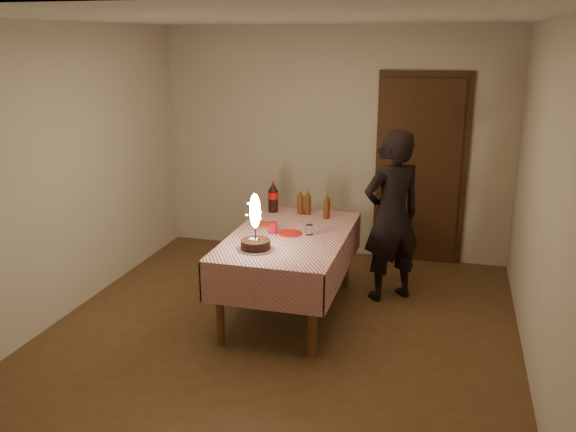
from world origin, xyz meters
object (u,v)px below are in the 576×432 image
Objects in this scene: clear_cup at (309,230)px; photographer at (392,216)px; amber_bottle_mid at (308,203)px; birthday_cake at (255,234)px; amber_bottle_left at (300,202)px; red_cup at (273,228)px; cola_bottle at (273,197)px; amber_bottle_right at (327,206)px; dining_table at (289,245)px; red_plate at (290,233)px.

clear_cup is 0.05× the size of photographer.
clear_cup is 0.66m from amber_bottle_mid.
photographer is at bearing -4.98° from amber_bottle_mid.
birthday_cake is at bearing -133.77° from photographer.
photographer is at bearing -4.11° from amber_bottle_left.
red_cup is 1.11× the size of clear_cup.
photographer reaches higher than amber_bottle_mid.
photographer is (0.67, 0.56, 0.02)m from clear_cup.
clear_cup is at bearing -50.15° from cola_bottle.
amber_bottle_right is at bearing 85.82° from clear_cup.
red_cup is 0.39× the size of amber_bottle_left.
birthday_cake is 1.13m from amber_bottle_left.
dining_table is at bearing -110.21° from amber_bottle_right.
amber_bottle_right is at bearing 69.35° from red_plate.
birthday_cake is at bearing -95.06° from amber_bottle_left.
red_cup is 0.70m from amber_bottle_right.
photographer is at bearing 1.24° from amber_bottle_right.
dining_table is 6.75× the size of amber_bottle_right.
amber_bottle_left is 0.15× the size of photographer.
red_cup is 0.70m from amber_bottle_mid.
amber_bottle_left is at bearing 95.86° from dining_table.
amber_bottle_right reaches higher than clear_cup.
amber_bottle_left reaches higher than red_cup.
cola_bottle is (-0.53, 0.63, 0.11)m from clear_cup.
amber_bottle_mid reaches higher than red_cup.
birthday_cake is 0.29× the size of photographer.
photographer is at bearing 35.24° from dining_table.
amber_bottle_right is 1.00× the size of amber_bottle_mid.
amber_bottle_left is at bearing -173.83° from amber_bottle_mid.
red_plate is 2.44× the size of clear_cup.
red_cup is 0.33m from clear_cup.
red_plate is 0.66m from amber_bottle_left.
birthday_cake is 1.86× the size of amber_bottle_mid.
photographer reaches higher than red_cup.
amber_bottle_left reaches higher than clear_cup.
red_plate is 0.76m from cola_bottle.
amber_bottle_left and amber_bottle_right have the same top height.
red_plate reaches higher than dining_table.
clear_cup is at bearing -140.15° from photographer.
dining_table is at bearing -90.32° from amber_bottle_mid.
red_cup is at bearing -148.73° from photographer.
amber_bottle_mid is at bearing 157.59° from amber_bottle_right.
cola_bottle is 0.29m from amber_bottle_left.
amber_bottle_mid reaches higher than red_plate.
red_cup is 0.06× the size of photographer.
cola_bottle is 1.20m from photographer.
dining_table is 1.04× the size of photographer.
birthday_cake is 1.50× the size of cola_bottle.
red_plate is 0.69× the size of cola_bottle.
amber_bottle_mid reaches higher than dining_table.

